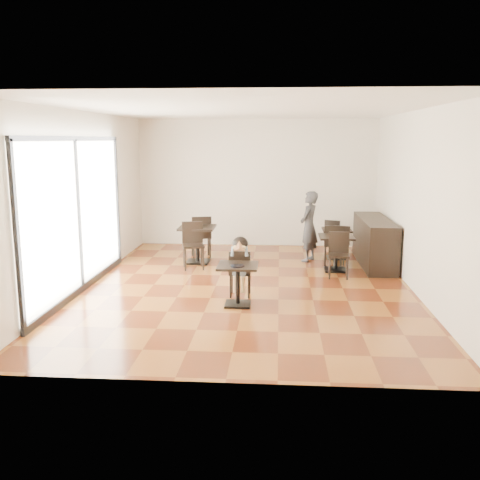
# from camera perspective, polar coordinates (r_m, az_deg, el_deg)

# --- Properties ---
(floor) EXTENTS (6.00, 8.00, 0.01)m
(floor) POSITION_cam_1_polar(r_m,az_deg,el_deg) (9.95, 0.75, -4.98)
(floor) COLOR brown
(floor) RESTS_ON ground
(ceiling) EXTENTS (6.00, 8.00, 0.01)m
(ceiling) POSITION_cam_1_polar(r_m,az_deg,el_deg) (9.60, 0.80, 13.75)
(ceiling) COLOR white
(ceiling) RESTS_ON floor
(wall_back) EXTENTS (6.00, 0.01, 3.20)m
(wall_back) POSITION_cam_1_polar(r_m,az_deg,el_deg) (13.62, 1.80, 6.11)
(wall_back) COLOR beige
(wall_back) RESTS_ON floor
(wall_front) EXTENTS (6.00, 0.01, 3.20)m
(wall_front) POSITION_cam_1_polar(r_m,az_deg,el_deg) (5.70, -1.65, -0.32)
(wall_front) COLOR beige
(wall_front) RESTS_ON floor
(wall_left) EXTENTS (0.01, 8.00, 3.20)m
(wall_left) POSITION_cam_1_polar(r_m,az_deg,el_deg) (10.27, -16.22, 4.19)
(wall_left) COLOR beige
(wall_left) RESTS_ON floor
(wall_right) EXTENTS (0.01, 8.00, 3.20)m
(wall_right) POSITION_cam_1_polar(r_m,az_deg,el_deg) (9.93, 18.37, 3.86)
(wall_right) COLOR beige
(wall_right) RESTS_ON floor
(storefront_window) EXTENTS (0.04, 4.50, 2.60)m
(storefront_window) POSITION_cam_1_polar(r_m,az_deg,el_deg) (9.82, -17.00, 2.69)
(storefront_window) COLOR white
(storefront_window) RESTS_ON floor
(child_table) EXTENTS (0.65, 0.65, 0.68)m
(child_table) POSITION_cam_1_polar(r_m,az_deg,el_deg) (8.76, -0.24, -4.84)
(child_table) COLOR black
(child_table) RESTS_ON floor
(child_chair) EXTENTS (0.37, 0.37, 0.82)m
(child_chair) POSITION_cam_1_polar(r_m,az_deg,el_deg) (9.27, 0.02, -3.52)
(child_chair) COLOR black
(child_chair) RESTS_ON floor
(child) EXTENTS (0.37, 0.52, 1.04)m
(child) POSITION_cam_1_polar(r_m,az_deg,el_deg) (9.25, 0.02, -2.88)
(child) COLOR slate
(child) RESTS_ON child_chair
(plate) EXTENTS (0.23, 0.23, 0.01)m
(plate) POSITION_cam_1_polar(r_m,az_deg,el_deg) (8.58, -0.30, -2.77)
(plate) COLOR black
(plate) RESTS_ON child_table
(pizza_slice) EXTENTS (0.24, 0.18, 0.06)m
(pizza_slice) POSITION_cam_1_polar(r_m,az_deg,el_deg) (8.98, -0.07, -0.81)
(pizza_slice) COLOR tan
(pizza_slice) RESTS_ON child
(adult_patron) EXTENTS (0.57, 0.67, 1.57)m
(adult_patron) POSITION_cam_1_polar(r_m,az_deg,el_deg) (11.97, 7.36, 1.44)
(adult_patron) COLOR #39393E
(adult_patron) RESTS_ON floor
(cafe_table_mid) EXTENTS (0.75, 0.75, 0.74)m
(cafe_table_mid) POSITION_cam_1_polar(r_m,az_deg,el_deg) (11.22, 10.18, -1.41)
(cafe_table_mid) COLOR black
(cafe_table_mid) RESTS_ON floor
(cafe_table_left) EXTENTS (0.93, 0.93, 0.81)m
(cafe_table_left) POSITION_cam_1_polar(r_m,az_deg,el_deg) (11.79, -4.56, -0.50)
(cafe_table_left) COLOR black
(cafe_table_left) RESTS_ON floor
(cafe_table_back) EXTENTS (0.85, 0.85, 0.68)m
(cafe_table_back) POSITION_cam_1_polar(r_m,az_deg,el_deg) (12.39, 10.24, -0.39)
(cafe_table_back) COLOR black
(cafe_table_back) RESTS_ON floor
(chair_mid_a) EXTENTS (0.43, 0.43, 0.89)m
(chair_mid_a) POSITION_cam_1_polar(r_m,az_deg,el_deg) (11.74, 9.92, -0.50)
(chair_mid_a) COLOR black
(chair_mid_a) RESTS_ON floor
(chair_mid_b) EXTENTS (0.43, 0.43, 0.89)m
(chair_mid_b) POSITION_cam_1_polar(r_m,az_deg,el_deg) (10.67, 10.49, -1.64)
(chair_mid_b) COLOR black
(chair_mid_b) RESTS_ON floor
(chair_left_a) EXTENTS (0.53, 0.53, 0.98)m
(chair_left_a) POSITION_cam_1_polar(r_m,az_deg,el_deg) (12.31, -4.18, 0.37)
(chair_left_a) COLOR black
(chair_left_a) RESTS_ON floor
(chair_left_b) EXTENTS (0.53, 0.53, 0.98)m
(chair_left_b) POSITION_cam_1_polar(r_m,az_deg,el_deg) (11.24, -4.99, -0.63)
(chair_left_b) COLOR black
(chair_left_b) RESTS_ON floor
(chair_back_a) EXTENTS (0.49, 0.49, 0.82)m
(chair_back_a) POSITION_cam_1_polar(r_m,az_deg,el_deg) (12.92, 10.00, 0.38)
(chair_back_a) COLOR black
(chair_back_a) RESTS_ON floor
(chair_back_b) EXTENTS (0.49, 0.49, 0.82)m
(chair_back_b) POSITION_cam_1_polar(r_m,az_deg,el_deg) (11.84, 10.52, -0.57)
(chair_back_b) COLOR black
(chair_back_b) RESTS_ON floor
(service_counter) EXTENTS (0.60, 2.40, 1.00)m
(service_counter) POSITION_cam_1_polar(r_m,az_deg,el_deg) (11.95, 14.14, -0.18)
(service_counter) COLOR black
(service_counter) RESTS_ON floor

